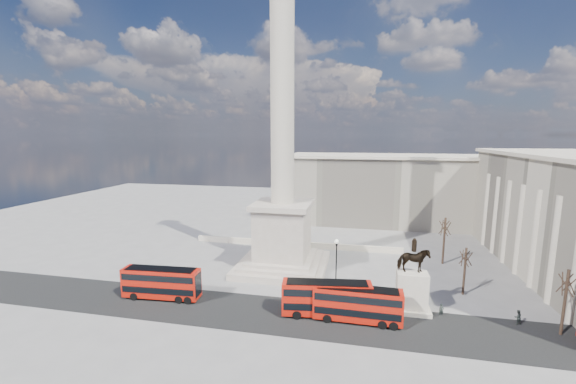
{
  "coord_description": "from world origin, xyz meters",
  "views": [
    {
      "loc": [
        12.04,
        -48.37,
        21.32
      ],
      "look_at": [
        1.77,
        0.7,
        13.22
      ],
      "focal_mm": 22.0,
      "sensor_mm": 36.0,
      "label": 1
    }
  ],
  "objects_px": {
    "red_bus_a": "(162,283)",
    "pedestrian_crossing": "(312,297)",
    "nelsons_column": "(283,189)",
    "pedestrian_walking": "(441,310)",
    "red_bus_c": "(358,304)",
    "red_bus_b": "(327,298)",
    "victorian_lamp": "(336,259)",
    "pedestrian_standing": "(518,317)",
    "equestrian_statue": "(412,286)"
  },
  "relations": [
    {
      "from": "red_bus_a",
      "to": "equestrian_statue",
      "type": "xyz_separation_m",
      "value": [
        31.64,
        3.21,
        1.1
      ]
    },
    {
      "from": "victorian_lamp",
      "to": "pedestrian_crossing",
      "type": "xyz_separation_m",
      "value": [
        -2.66,
        -5.95,
        -3.16
      ]
    },
    {
      "from": "nelsons_column",
      "to": "red_bus_c",
      "type": "xyz_separation_m",
      "value": [
        12.14,
        -14.62,
        -10.78
      ]
    },
    {
      "from": "red_bus_b",
      "to": "pedestrian_standing",
      "type": "bearing_deg",
      "value": -0.55
    },
    {
      "from": "victorian_lamp",
      "to": "pedestrian_crossing",
      "type": "height_order",
      "value": "victorian_lamp"
    },
    {
      "from": "pedestrian_walking",
      "to": "pedestrian_standing",
      "type": "xyz_separation_m",
      "value": [
        8.15,
        0.0,
        0.06
      ]
    },
    {
      "from": "nelsons_column",
      "to": "red_bus_c",
      "type": "bearing_deg",
      "value": -50.31
    },
    {
      "from": "red_bus_c",
      "to": "pedestrian_crossing",
      "type": "bearing_deg",
      "value": 150.02
    },
    {
      "from": "pedestrian_standing",
      "to": "pedestrian_crossing",
      "type": "xyz_separation_m",
      "value": [
        -23.7,
        0.34,
        -0.01
      ]
    },
    {
      "from": "victorian_lamp",
      "to": "equestrian_statue",
      "type": "bearing_deg",
      "value": -30.05
    },
    {
      "from": "red_bus_b",
      "to": "victorian_lamp",
      "type": "xyz_separation_m",
      "value": [
        0.41,
        8.84,
        1.79
      ]
    },
    {
      "from": "red_bus_c",
      "to": "pedestrian_standing",
      "type": "xyz_separation_m",
      "value": [
        17.87,
        3.12,
        -1.28
      ]
    },
    {
      "from": "red_bus_b",
      "to": "pedestrian_walking",
      "type": "relative_size",
      "value": 6.69
    },
    {
      "from": "nelsons_column",
      "to": "red_bus_c",
      "type": "distance_m",
      "value": 21.85
    },
    {
      "from": "nelsons_column",
      "to": "pedestrian_standing",
      "type": "relative_size",
      "value": 29.01
    },
    {
      "from": "nelsons_column",
      "to": "equestrian_statue",
      "type": "bearing_deg",
      "value": -30.11
    },
    {
      "from": "red_bus_a",
      "to": "pedestrian_crossing",
      "type": "bearing_deg",
      "value": 4.63
    },
    {
      "from": "pedestrian_walking",
      "to": "pedestrian_crossing",
      "type": "bearing_deg",
      "value": 168.92
    },
    {
      "from": "nelsons_column",
      "to": "red_bus_a",
      "type": "xyz_separation_m",
      "value": [
        -13.15,
        -13.93,
        -10.76
      ]
    },
    {
      "from": "nelsons_column",
      "to": "pedestrian_crossing",
      "type": "bearing_deg",
      "value": -60.52
    },
    {
      "from": "red_bus_b",
      "to": "equestrian_statue",
      "type": "bearing_deg",
      "value": 11.17
    },
    {
      "from": "pedestrian_standing",
      "to": "pedestrian_walking",
      "type": "bearing_deg",
      "value": -18.92
    },
    {
      "from": "pedestrian_crossing",
      "to": "red_bus_b",
      "type": "bearing_deg",
      "value": -148.77
    },
    {
      "from": "pedestrian_walking",
      "to": "nelsons_column",
      "type": "bearing_deg",
      "value": 142.42
    },
    {
      "from": "pedestrian_crossing",
      "to": "pedestrian_walking",
      "type": "bearing_deg",
      "value": -97.86
    },
    {
      "from": "red_bus_a",
      "to": "pedestrian_walking",
      "type": "xyz_separation_m",
      "value": [
        35.0,
        2.43,
        -1.36
      ]
    },
    {
      "from": "pedestrian_walking",
      "to": "equestrian_statue",
      "type": "bearing_deg",
      "value": 157.15
    },
    {
      "from": "red_bus_b",
      "to": "equestrian_statue",
      "type": "relative_size",
      "value": 1.16
    },
    {
      "from": "red_bus_b",
      "to": "pedestrian_standing",
      "type": "xyz_separation_m",
      "value": [
        21.45,
        2.55,
        -1.37
      ]
    },
    {
      "from": "red_bus_c",
      "to": "victorian_lamp",
      "type": "xyz_separation_m",
      "value": [
        -3.17,
        9.41,
        1.88
      ]
    },
    {
      "from": "victorian_lamp",
      "to": "equestrian_statue",
      "type": "relative_size",
      "value": 0.74
    },
    {
      "from": "red_bus_c",
      "to": "pedestrian_standing",
      "type": "height_order",
      "value": "red_bus_c"
    },
    {
      "from": "red_bus_b",
      "to": "pedestrian_standing",
      "type": "height_order",
      "value": "red_bus_b"
    },
    {
      "from": "pedestrian_walking",
      "to": "pedestrian_standing",
      "type": "height_order",
      "value": "pedestrian_standing"
    },
    {
      "from": "nelsons_column",
      "to": "pedestrian_walking",
      "type": "xyz_separation_m",
      "value": [
        21.85,
        -11.5,
        -12.12
      ]
    },
    {
      "from": "red_bus_c",
      "to": "pedestrian_standing",
      "type": "bearing_deg",
      "value": 10.65
    },
    {
      "from": "red_bus_c",
      "to": "red_bus_a",
      "type": "bearing_deg",
      "value": 179.17
    },
    {
      "from": "red_bus_c",
      "to": "equestrian_statue",
      "type": "height_order",
      "value": "equestrian_statue"
    },
    {
      "from": "nelsons_column",
      "to": "equestrian_statue",
      "type": "distance_m",
      "value": 23.46
    },
    {
      "from": "nelsons_column",
      "to": "red_bus_c",
      "type": "relative_size",
      "value": 4.95
    },
    {
      "from": "red_bus_a",
      "to": "pedestrian_crossing",
      "type": "xyz_separation_m",
      "value": [
        19.45,
        2.77,
        -1.31
      ]
    },
    {
      "from": "red_bus_b",
      "to": "pedestrian_crossing",
      "type": "bearing_deg",
      "value": 120.52
    },
    {
      "from": "equestrian_statue",
      "to": "pedestrian_crossing",
      "type": "relative_size",
      "value": 5.43
    },
    {
      "from": "red_bus_a",
      "to": "red_bus_c",
      "type": "relative_size",
      "value": 1.02
    },
    {
      "from": "nelsons_column",
      "to": "victorian_lamp",
      "type": "xyz_separation_m",
      "value": [
        8.96,
        -5.21,
        -8.9
      ]
    },
    {
      "from": "victorian_lamp",
      "to": "pedestrian_crossing",
      "type": "distance_m",
      "value": 7.24
    },
    {
      "from": "nelsons_column",
      "to": "victorian_lamp",
      "type": "height_order",
      "value": "nelsons_column"
    },
    {
      "from": "red_bus_b",
      "to": "red_bus_c",
      "type": "height_order",
      "value": "red_bus_b"
    },
    {
      "from": "red_bus_a",
      "to": "victorian_lamp",
      "type": "height_order",
      "value": "victorian_lamp"
    },
    {
      "from": "red_bus_a",
      "to": "pedestrian_walking",
      "type": "distance_m",
      "value": 35.11
    }
  ]
}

